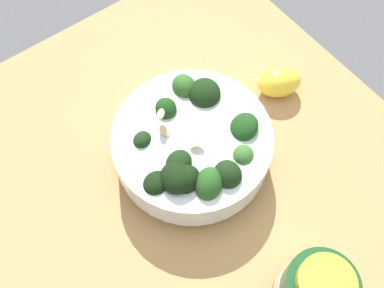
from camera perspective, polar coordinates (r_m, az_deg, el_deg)
name	(u,v)px	position (r cm, az deg, el deg)	size (l,w,h in cm)	color
ground_plane	(175,185)	(60.96, -2.15, -5.31)	(62.83, 62.83, 4.83)	tan
bowl_of_broccoli	(193,145)	(56.08, 0.09, -0.11)	(20.13, 20.13, 9.34)	white
lemon_wedge	(279,82)	(64.93, 11.13, 7.83)	(6.26, 4.37, 4.36)	yellow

